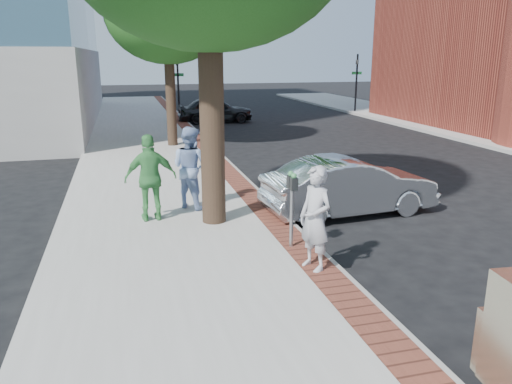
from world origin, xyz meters
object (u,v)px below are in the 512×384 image
object	(u,v)px
person_officer	(190,167)
person_gray	(315,219)
parking_meter	(292,194)
bg_car	(215,110)
sedan_silver	(350,186)
person_green	(151,178)

from	to	relation	value
person_officer	person_gray	bearing A→B (deg)	156.80
parking_meter	person_gray	xyz separation A→B (m)	(0.05, -1.06, -0.15)
person_officer	bg_car	size ratio (longest dim) A/B	0.46
person_gray	person_officer	bearing A→B (deg)	178.96
parking_meter	sedan_silver	bearing A→B (deg)	43.37
person_gray	person_green	bearing A→B (deg)	-164.82
parking_meter	person_gray	distance (m)	1.07
parking_meter	bg_car	xyz separation A→B (m)	(2.14, 19.75, -0.49)
parking_meter	bg_car	size ratio (longest dim) A/B	0.35
person_gray	bg_car	world-z (taller)	person_gray
person_green	bg_car	distance (m)	18.01
bg_car	person_officer	bearing A→B (deg)	169.58
person_officer	sedan_silver	world-z (taller)	person_officer
person_officer	person_green	bearing A→B (deg)	85.14
parking_meter	person_officer	world-z (taller)	person_officer
person_gray	bg_car	distance (m)	20.92
parking_meter	person_officer	size ratio (longest dim) A/B	0.75
person_gray	sedan_silver	bearing A→B (deg)	124.49
person_gray	sedan_silver	xyz separation A→B (m)	(2.11, 3.11, -0.36)
sedan_silver	bg_car	size ratio (longest dim) A/B	1.00
parking_meter	person_green	world-z (taller)	person_green
parking_meter	person_gray	size ratio (longest dim) A/B	0.82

